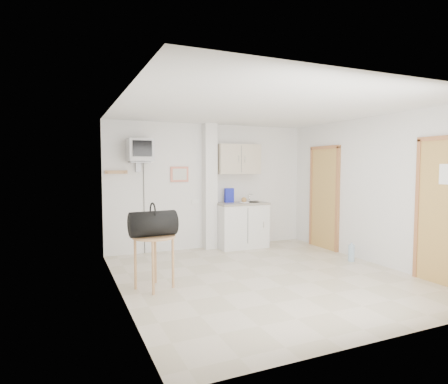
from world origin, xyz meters
name	(u,v)px	position (x,y,z in m)	size (l,w,h in m)	color
ground	(265,277)	(0.00, 0.00, 0.00)	(4.50, 4.50, 0.00)	beige
room_envelope	(277,174)	(0.24, 0.09, 1.54)	(4.24, 4.54, 2.55)	white
kitchenette	(241,208)	(0.57, 2.00, 0.80)	(1.03, 0.58, 2.10)	white
crt_television	(140,151)	(-1.45, 2.02, 1.94)	(0.44, 0.45, 2.15)	slate
round_table	(154,243)	(-1.65, 0.13, 0.62)	(0.58, 0.58, 0.73)	#AE814D
duffel_bag	(153,223)	(-1.67, 0.09, 0.90)	(0.63, 0.37, 0.45)	black
water_bottle	(351,253)	(1.84, 0.19, 0.15)	(0.11, 0.11, 0.33)	#9BBAD1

